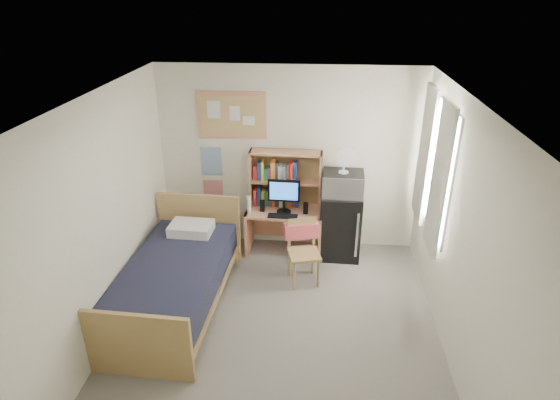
# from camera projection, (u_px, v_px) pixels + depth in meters

# --- Properties ---
(floor) EXTENTS (3.60, 4.20, 0.02)m
(floor) POSITION_uv_depth(u_px,v_px,m) (276.00, 337.00, 5.17)
(floor) COLOR gray
(floor) RESTS_ON ground
(ceiling) EXTENTS (3.60, 4.20, 0.02)m
(ceiling) POSITION_uv_depth(u_px,v_px,m) (274.00, 103.00, 4.06)
(ceiling) COLOR silver
(ceiling) RESTS_ON wall_back
(wall_back) EXTENTS (3.60, 0.04, 2.60)m
(wall_back) POSITION_uv_depth(u_px,v_px,m) (289.00, 160.00, 6.51)
(wall_back) COLOR white
(wall_back) RESTS_ON floor
(wall_left) EXTENTS (0.04, 4.20, 2.60)m
(wall_left) POSITION_uv_depth(u_px,v_px,m) (99.00, 226.00, 4.75)
(wall_left) COLOR white
(wall_left) RESTS_ON floor
(wall_right) EXTENTS (0.04, 4.20, 2.60)m
(wall_right) POSITION_uv_depth(u_px,v_px,m) (462.00, 241.00, 4.48)
(wall_right) COLOR white
(wall_right) RESTS_ON floor
(window_unit) EXTENTS (0.10, 1.40, 1.70)m
(window_unit) POSITION_uv_depth(u_px,v_px,m) (434.00, 167.00, 5.44)
(window_unit) COLOR white
(window_unit) RESTS_ON wall_right
(curtain_left) EXTENTS (0.04, 0.55, 1.70)m
(curtain_left) POSITION_uv_depth(u_px,v_px,m) (439.00, 180.00, 5.08)
(curtain_left) COLOR silver
(curtain_left) RESTS_ON wall_right
(curtain_right) EXTENTS (0.04, 0.55, 1.70)m
(curtain_right) POSITION_uv_depth(u_px,v_px,m) (425.00, 155.00, 5.80)
(curtain_right) COLOR silver
(curtain_right) RESTS_ON wall_right
(bulletin_board) EXTENTS (0.94, 0.03, 0.64)m
(bulletin_board) POSITION_uv_depth(u_px,v_px,m) (232.00, 115.00, 6.29)
(bulletin_board) COLOR tan
(bulletin_board) RESTS_ON wall_back
(poster_wave) EXTENTS (0.30, 0.01, 0.42)m
(poster_wave) POSITION_uv_depth(u_px,v_px,m) (211.00, 161.00, 6.60)
(poster_wave) COLOR #295FA5
(poster_wave) RESTS_ON wall_back
(poster_japan) EXTENTS (0.28, 0.01, 0.36)m
(poster_japan) POSITION_uv_depth(u_px,v_px,m) (213.00, 191.00, 6.80)
(poster_japan) COLOR red
(poster_japan) RESTS_ON wall_back
(desk) EXTENTS (1.08, 0.57, 0.66)m
(desk) POSITION_uv_depth(u_px,v_px,m) (284.00, 231.00, 6.65)
(desk) COLOR tan
(desk) RESTS_ON floor
(desk_chair) EXTENTS (0.51, 0.51, 0.83)m
(desk_chair) POSITION_uv_depth(u_px,v_px,m) (304.00, 254.00, 5.94)
(desk_chair) COLOR tan
(desk_chair) RESTS_ON floor
(mini_fridge) EXTENTS (0.58, 0.58, 0.95)m
(mini_fridge) POSITION_uv_depth(u_px,v_px,m) (340.00, 224.00, 6.53)
(mini_fridge) COLOR black
(mini_fridge) RESTS_ON floor
(bed) EXTENTS (1.18, 2.22, 0.60)m
(bed) POSITION_uv_depth(u_px,v_px,m) (175.00, 285.00, 5.52)
(bed) COLOR black
(bed) RESTS_ON floor
(hutch) EXTENTS (1.00, 0.29, 0.81)m
(hutch) POSITION_uv_depth(u_px,v_px,m) (286.00, 179.00, 6.47)
(hutch) COLOR tan
(hutch) RESTS_ON desk
(monitor) EXTENTS (0.44, 0.05, 0.46)m
(monitor) POSITION_uv_depth(u_px,v_px,m) (284.00, 197.00, 6.36)
(monitor) COLOR black
(monitor) RESTS_ON desk
(keyboard) EXTENTS (0.41, 0.14, 0.02)m
(keyboard) POSITION_uv_depth(u_px,v_px,m) (283.00, 216.00, 6.33)
(keyboard) COLOR black
(keyboard) RESTS_ON desk
(speaker_left) EXTENTS (0.07, 0.07, 0.16)m
(speaker_left) POSITION_uv_depth(u_px,v_px,m) (262.00, 206.00, 6.45)
(speaker_left) COLOR black
(speaker_left) RESTS_ON desk
(speaker_right) EXTENTS (0.07, 0.07, 0.16)m
(speaker_right) POSITION_uv_depth(u_px,v_px,m) (306.00, 208.00, 6.39)
(speaker_right) COLOR black
(speaker_right) RESTS_ON desk
(water_bottle) EXTENTS (0.07, 0.07, 0.23)m
(water_bottle) POSITION_uv_depth(u_px,v_px,m) (249.00, 204.00, 6.42)
(water_bottle) COLOR white
(water_bottle) RESTS_ON desk
(hoodie) EXTENTS (0.46, 0.24, 0.21)m
(hoodie) POSITION_uv_depth(u_px,v_px,m) (301.00, 230.00, 6.02)
(hoodie) COLOR #DF555F
(hoodie) RESTS_ON desk_chair
(microwave) EXTENTS (0.56, 0.43, 0.31)m
(microwave) POSITION_uv_depth(u_px,v_px,m) (343.00, 184.00, 6.25)
(microwave) COLOR silver
(microwave) RESTS_ON mini_fridge
(desk_fan) EXTENTS (0.27, 0.27, 0.33)m
(desk_fan) POSITION_uv_depth(u_px,v_px,m) (344.00, 161.00, 6.11)
(desk_fan) COLOR white
(desk_fan) RESTS_ON microwave
(pillow) EXTENTS (0.56, 0.40, 0.13)m
(pillow) POSITION_uv_depth(u_px,v_px,m) (191.00, 228.00, 6.04)
(pillow) COLOR white
(pillow) RESTS_ON bed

